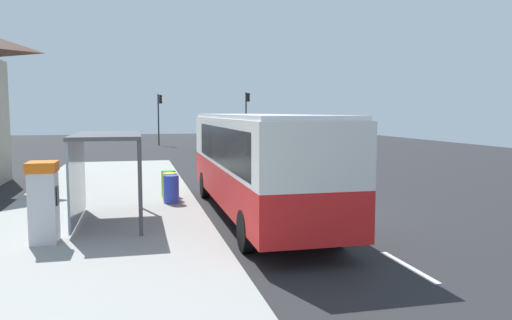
% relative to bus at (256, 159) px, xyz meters
% --- Properties ---
extents(ground_plane, '(56.00, 92.00, 0.04)m').
position_rel_bus_xyz_m(ground_plane, '(1.71, 14.37, -1.86)').
color(ground_plane, '#262628').
extents(sidewalk_platform, '(6.20, 30.00, 0.18)m').
position_rel_bus_xyz_m(sidewalk_platform, '(-4.69, 2.37, -1.75)').
color(sidewalk_platform, '#999993').
rests_on(sidewalk_platform, ground).
extents(lane_stripe_seg_0, '(0.16, 2.20, 0.01)m').
position_rel_bus_xyz_m(lane_stripe_seg_0, '(1.96, -5.63, -1.84)').
color(lane_stripe_seg_0, silver).
rests_on(lane_stripe_seg_0, ground).
extents(lane_stripe_seg_1, '(0.16, 2.20, 0.01)m').
position_rel_bus_xyz_m(lane_stripe_seg_1, '(1.96, -0.63, -1.84)').
color(lane_stripe_seg_1, silver).
rests_on(lane_stripe_seg_1, ground).
extents(lane_stripe_seg_2, '(0.16, 2.20, 0.01)m').
position_rel_bus_xyz_m(lane_stripe_seg_2, '(1.96, 4.37, -1.84)').
color(lane_stripe_seg_2, silver).
rests_on(lane_stripe_seg_2, ground).
extents(lane_stripe_seg_3, '(0.16, 2.20, 0.01)m').
position_rel_bus_xyz_m(lane_stripe_seg_3, '(1.96, 9.37, -1.84)').
color(lane_stripe_seg_3, silver).
rests_on(lane_stripe_seg_3, ground).
extents(lane_stripe_seg_4, '(0.16, 2.20, 0.01)m').
position_rel_bus_xyz_m(lane_stripe_seg_4, '(1.96, 14.37, -1.84)').
color(lane_stripe_seg_4, silver).
rests_on(lane_stripe_seg_4, ground).
extents(lane_stripe_seg_5, '(0.16, 2.20, 0.01)m').
position_rel_bus_xyz_m(lane_stripe_seg_5, '(1.96, 19.37, -1.84)').
color(lane_stripe_seg_5, silver).
rests_on(lane_stripe_seg_5, ground).
extents(lane_stripe_seg_6, '(0.16, 2.20, 0.01)m').
position_rel_bus_xyz_m(lane_stripe_seg_6, '(1.96, 24.37, -1.84)').
color(lane_stripe_seg_6, silver).
rests_on(lane_stripe_seg_6, ground).
extents(lane_stripe_seg_7, '(0.16, 2.20, 0.01)m').
position_rel_bus_xyz_m(lane_stripe_seg_7, '(1.96, 29.37, -1.84)').
color(lane_stripe_seg_7, silver).
rests_on(lane_stripe_seg_7, ground).
extents(bus, '(2.60, 11.03, 3.21)m').
position_rel_bus_xyz_m(bus, '(0.00, 0.00, 0.00)').
color(bus, red).
rests_on(bus, ground).
extents(white_van, '(2.23, 5.28, 2.30)m').
position_rel_bus_xyz_m(white_van, '(3.91, 24.87, -0.50)').
color(white_van, black).
rests_on(white_van, ground).
extents(sedan_near, '(2.02, 4.49, 1.52)m').
position_rel_bus_xyz_m(sedan_near, '(4.01, 29.29, -1.05)').
color(sedan_near, '#195933').
rests_on(sedan_near, ground).
extents(ticket_machine, '(0.66, 0.76, 1.94)m').
position_rel_bus_xyz_m(ticket_machine, '(-5.77, -2.43, -0.67)').
color(ticket_machine, silver).
rests_on(ticket_machine, sidewalk_platform).
extents(recycling_bin_blue, '(0.52, 0.52, 0.95)m').
position_rel_bus_xyz_m(recycling_bin_blue, '(-2.49, 2.08, -1.19)').
color(recycling_bin_blue, blue).
rests_on(recycling_bin_blue, sidewalk_platform).
extents(recycling_bin_yellow, '(0.52, 0.52, 0.95)m').
position_rel_bus_xyz_m(recycling_bin_yellow, '(-2.49, 2.78, -1.19)').
color(recycling_bin_yellow, yellow).
rests_on(recycling_bin_yellow, sidewalk_platform).
extents(recycling_bin_green, '(0.52, 0.52, 0.95)m').
position_rel_bus_xyz_m(recycling_bin_green, '(-2.49, 3.48, -1.19)').
color(recycling_bin_green, green).
rests_on(recycling_bin_green, sidewalk_platform).
extents(traffic_light_near_side, '(0.49, 0.28, 5.23)m').
position_rel_bus_xyz_m(traffic_light_near_side, '(7.21, 33.72, 1.62)').
color(traffic_light_near_side, '#2D2D2D').
rests_on(traffic_light_near_side, ground).
extents(traffic_light_far_side, '(0.49, 0.28, 5.01)m').
position_rel_bus_xyz_m(traffic_light_far_side, '(-1.39, 34.52, 1.49)').
color(traffic_light_far_side, '#2D2D2D').
rests_on(traffic_light_far_side, ground).
extents(bus_shelter, '(1.80, 4.00, 2.50)m').
position_rel_bus_xyz_m(bus_shelter, '(-4.70, -0.37, 0.25)').
color(bus_shelter, '#4C4C51').
rests_on(bus_shelter, sidewalk_platform).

